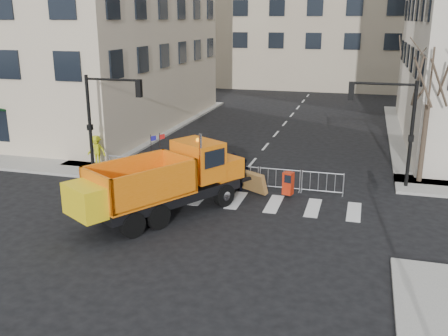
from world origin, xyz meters
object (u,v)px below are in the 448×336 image
(cop_b, at_px, (242,174))
(worker, at_px, (97,150))
(cop_c, at_px, (234,171))
(plow_truck, at_px, (163,180))
(cop_a, at_px, (228,175))
(newspaper_box, at_px, (288,183))

(cop_b, height_order, worker, worker)
(cop_c, bearing_deg, cop_b, 114.77)
(plow_truck, height_order, cop_c, plow_truck)
(cop_a, height_order, cop_c, cop_c)
(newspaper_box, bearing_deg, plow_truck, -126.15)
(plow_truck, bearing_deg, cop_c, 4.57)
(cop_c, relative_size, worker, 1.09)
(cop_a, height_order, newspaper_box, cop_a)
(cop_a, distance_m, cop_c, 0.54)
(plow_truck, bearing_deg, cop_b, -0.12)
(cop_a, distance_m, worker, 8.59)
(cop_b, distance_m, cop_c, 0.46)
(cop_a, xyz_separation_m, newspaper_box, (2.97, 0.10, -0.17))
(cop_a, xyz_separation_m, cop_c, (0.19, 0.50, 0.07))
(plow_truck, bearing_deg, newspaper_box, -21.31)
(cop_a, height_order, cop_b, cop_a)
(plow_truck, bearing_deg, cop_a, 3.83)
(worker, xyz_separation_m, newspaper_box, (11.31, -1.97, -0.31))
(worker, relative_size, newspaper_box, 1.57)
(cop_c, xyz_separation_m, newspaper_box, (2.79, -0.40, -0.24))
(cop_a, bearing_deg, newspaper_box, 172.32)
(cop_a, xyz_separation_m, worker, (-8.34, 2.07, 0.14))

